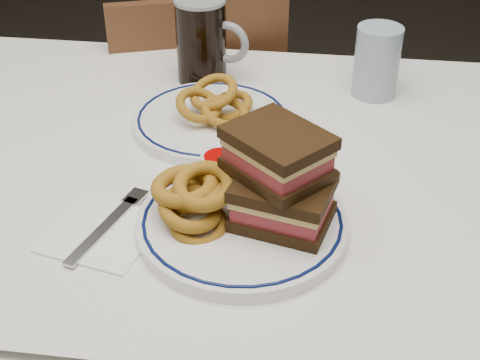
# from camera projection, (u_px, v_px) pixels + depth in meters

# --- Properties ---
(dining_table) EXTENTS (1.27, 0.87, 0.75)m
(dining_table) POSITION_uv_depth(u_px,v_px,m) (147.00, 203.00, 1.16)
(dining_table) COLOR white
(dining_table) RESTS_ON floor
(chair_far) EXTENTS (0.50, 0.50, 0.85)m
(chair_far) POSITION_uv_depth(u_px,v_px,m) (197.00, 132.00, 1.71)
(chair_far) COLOR #472916
(chair_far) RESTS_ON floor
(main_plate) EXTENTS (0.29, 0.29, 0.02)m
(main_plate) POSITION_uv_depth(u_px,v_px,m) (242.00, 223.00, 0.92)
(main_plate) COLOR white
(main_plate) RESTS_ON dining_table
(reuben_sandwich) EXTENTS (0.17, 0.16, 0.13)m
(reuben_sandwich) POSITION_uv_depth(u_px,v_px,m) (280.00, 178.00, 0.88)
(reuben_sandwich) COLOR black
(reuben_sandwich) RESTS_ON main_plate
(onion_rings_main) EXTENTS (0.12, 0.12, 0.09)m
(onion_rings_main) POSITION_uv_depth(u_px,v_px,m) (194.00, 197.00, 0.90)
(onion_rings_main) COLOR brown
(onion_rings_main) RESTS_ON main_plate
(ketchup_ramekin) EXTENTS (0.06, 0.06, 0.04)m
(ketchup_ramekin) POSITION_uv_depth(u_px,v_px,m) (220.00, 165.00, 0.99)
(ketchup_ramekin) COLOR silver
(ketchup_ramekin) RESTS_ON main_plate
(beer_mug) EXTENTS (0.14, 0.10, 0.16)m
(beer_mug) POSITION_uv_depth(u_px,v_px,m) (203.00, 40.00, 1.27)
(beer_mug) COLOR black
(beer_mug) RESTS_ON dining_table
(water_glass) EXTENTS (0.08, 0.08, 0.13)m
(water_glass) POSITION_uv_depth(u_px,v_px,m) (377.00, 62.00, 1.23)
(water_glass) COLOR #94ACBF
(water_glass) RESTS_ON dining_table
(far_plate) EXTENTS (0.27, 0.27, 0.02)m
(far_plate) POSITION_uv_depth(u_px,v_px,m) (212.00, 120.00, 1.16)
(far_plate) COLOR white
(far_plate) RESTS_ON dining_table
(onion_rings_far) EXTENTS (0.14, 0.12, 0.09)m
(onion_rings_far) POSITION_uv_depth(u_px,v_px,m) (217.00, 104.00, 1.15)
(onion_rings_far) COLOR brown
(onion_rings_far) RESTS_ON far_plate
(napkin_fork) EXTENTS (0.17, 0.19, 0.01)m
(napkin_fork) POSITION_uv_depth(u_px,v_px,m) (104.00, 230.00, 0.92)
(napkin_fork) COLOR white
(napkin_fork) RESTS_ON dining_table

